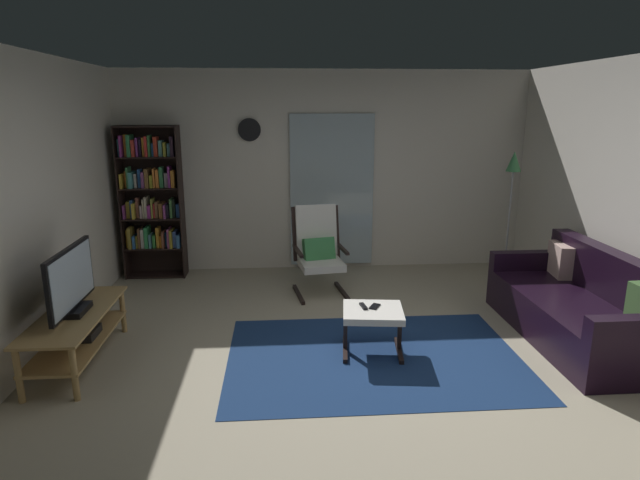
% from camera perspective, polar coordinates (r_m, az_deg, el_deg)
% --- Properties ---
extents(ground_plane, '(7.02, 7.02, 0.00)m').
position_cam_1_polar(ground_plane, '(4.63, 3.44, -13.30)').
color(ground_plane, '#ADA289').
extents(wall_back, '(5.60, 0.06, 2.60)m').
position_cam_1_polar(wall_back, '(7.04, 0.46, 7.38)').
color(wall_back, silver).
rests_on(wall_back, ground).
extents(glass_door_panel, '(1.10, 0.01, 2.00)m').
position_cam_1_polar(glass_door_panel, '(7.02, 1.29, 5.29)').
color(glass_door_panel, silver).
extents(area_rug, '(2.55, 1.78, 0.01)m').
position_cam_1_polar(area_rug, '(4.77, 5.83, -12.42)').
color(area_rug, navy).
rests_on(area_rug, ground).
extents(tv_stand, '(0.50, 1.35, 0.45)m').
position_cam_1_polar(tv_stand, '(4.99, -24.74, -8.73)').
color(tv_stand, tan).
rests_on(tv_stand, ground).
extents(television, '(0.20, 0.91, 0.56)m').
position_cam_1_polar(television, '(4.84, -25.24, -4.19)').
color(television, black).
rests_on(television, tv_stand).
extents(bookshelf_near_tv, '(0.75, 0.30, 1.92)m').
position_cam_1_polar(bookshelf_near_tv, '(7.00, -17.70, 4.28)').
color(bookshelf_near_tv, black).
rests_on(bookshelf_near_tv, ground).
extents(leather_sofa, '(0.86, 1.99, 0.84)m').
position_cam_1_polar(leather_sofa, '(5.55, 26.26, -6.65)').
color(leather_sofa, black).
rests_on(leather_sofa, ground).
extents(lounge_armchair, '(0.65, 0.72, 1.02)m').
position_cam_1_polar(lounge_armchair, '(6.16, -0.17, -0.86)').
color(lounge_armchair, black).
rests_on(lounge_armchair, ground).
extents(ottoman, '(0.57, 0.54, 0.41)m').
position_cam_1_polar(ottoman, '(4.72, 5.72, -8.24)').
color(ottoman, white).
rests_on(ottoman, ground).
extents(tv_remote, '(0.06, 0.15, 0.02)m').
position_cam_1_polar(tv_remote, '(4.73, 4.70, -7.13)').
color(tv_remote, black).
rests_on(tv_remote, ottoman).
extents(cell_phone, '(0.13, 0.16, 0.01)m').
position_cam_1_polar(cell_phone, '(4.74, 5.91, -7.14)').
color(cell_phone, black).
rests_on(cell_phone, ottoman).
extents(floor_lamp_by_shelf, '(0.22, 0.22, 1.62)m').
position_cam_1_polar(floor_lamp_by_shelf, '(6.81, 20.04, 6.10)').
color(floor_lamp_by_shelf, '#A5A5AD').
rests_on(floor_lamp_by_shelf, ground).
extents(wall_clock, '(0.29, 0.03, 0.29)m').
position_cam_1_polar(wall_clock, '(6.91, -7.63, 11.71)').
color(wall_clock, silver).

